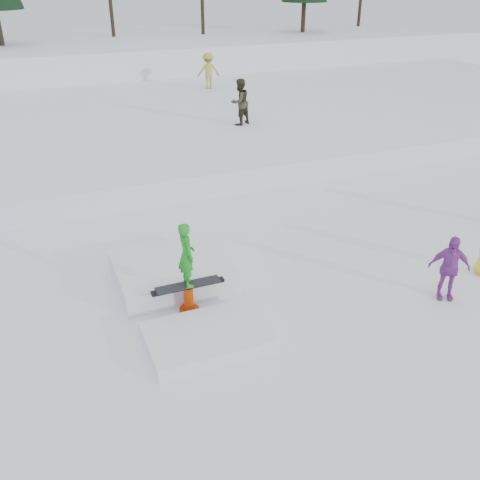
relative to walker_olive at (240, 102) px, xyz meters
name	(u,v)px	position (x,y,z in m)	size (l,w,h in m)	color
ground	(254,333)	(-4.68, -12.24, -1.73)	(120.00, 120.00, 0.00)	white
snow_berm	(71,59)	(-4.68, 17.76, -0.53)	(60.00, 14.00, 2.40)	white
snow_midrise	(111,123)	(-4.68, 3.76, -1.33)	(50.00, 18.00, 0.80)	white
walker_olive	(240,102)	(0.00, 0.00, 0.00)	(0.90, 0.70, 1.86)	#302B1C
walker_ygreen	(208,71)	(1.21, 7.34, -0.01)	(1.18, 0.68, 1.83)	#A7A93D
spectator_purple	(449,268)	(-0.18, -12.63, -0.96)	(0.90, 0.38, 1.54)	purple
jib_rail_feature	(181,286)	(-5.67, -10.39, -1.42)	(2.60, 4.40, 2.11)	white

